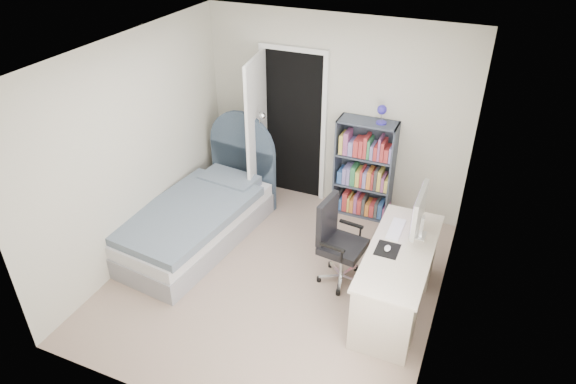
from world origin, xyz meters
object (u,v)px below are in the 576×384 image
at_px(floor_lamp, 262,170).
at_px(bookcase, 365,173).
at_px(office_chair, 337,238).
at_px(bed, 200,217).
at_px(desk, 398,275).
at_px(nightstand, 238,164).

xyz_separation_m(floor_lamp, bookcase, (1.26, 0.39, 0.04)).
bearing_deg(office_chair, bed, 177.28).
distance_m(desk, office_chair, 0.74).
distance_m(nightstand, bookcase, 1.83).
xyz_separation_m(bed, desk, (2.46, -0.26, 0.11)).
bearing_deg(bookcase, desk, -62.95).
bearing_deg(desk, floor_lamp, 150.28).
bearing_deg(floor_lamp, bookcase, 17.06).
relative_size(floor_lamp, office_chair, 1.38).
height_order(bed, nightstand, bed).
bearing_deg(office_chair, desk, -14.14).
relative_size(floor_lamp, desk, 0.91).
distance_m(nightstand, office_chair, 2.35).
height_order(bed, floor_lamp, floor_lamp).
distance_m(nightstand, desk, 3.03).
height_order(nightstand, bookcase, bookcase).
relative_size(nightstand, desk, 0.36).
bearing_deg(bookcase, floor_lamp, -162.94).
bearing_deg(bed, nightstand, 96.55).
height_order(bed, desk, bed).
relative_size(bed, floor_lamp, 1.61).
distance_m(bookcase, desk, 1.77).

